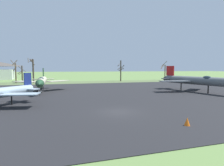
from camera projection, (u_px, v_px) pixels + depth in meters
The scene contains 12 objects.
ground_plane at pixel (118, 112), 20.60m from camera, with size 600.00×600.00×0.00m, color #607F42.
asphalt_apron at pixel (94, 94), 35.25m from camera, with size 87.42×51.04×0.05m, color black.
grass_verge_strip at pixel (78, 82), 65.43m from camera, with size 147.42×12.00×0.06m, color #55673C.
jet_fighter_front_left at pixel (42, 81), 38.91m from camera, with size 12.29×16.38×5.08m.
info_placard_front_left at pixel (40, 93), 32.12m from camera, with size 0.59×0.30×1.01m.
jet_fighter_front_right at pixel (195, 80), 38.16m from camera, with size 13.86×17.47×5.60m.
bare_tree_far_left at pixel (15, 71), 61.82m from camera, with size 2.02×2.62×7.95m.
bare_tree_left_of_center at pixel (22, 74), 63.50m from camera, with size 2.85×2.88×6.02m.
bare_tree_center at pixel (33, 70), 61.66m from camera, with size 2.48×3.00×8.65m.
bare_tree_right_of_center at pixel (121, 70), 71.13m from camera, with size 2.88×2.11×8.17m.
bare_tree_far_right at pixel (165, 71), 78.29m from camera, with size 3.46×2.24×8.34m.
traffic_cone at pixel (187, 122), 15.54m from camera, with size 0.53×0.53×0.75m, color orange.
Camera 1 is at (-6.36, -19.27, 4.91)m, focal length 29.11 mm.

